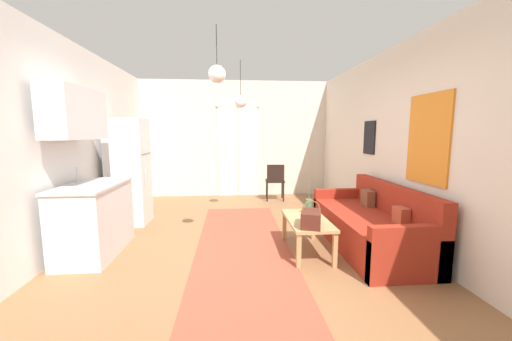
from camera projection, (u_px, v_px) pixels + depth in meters
name	position (u px, v px, depth m)	size (l,w,h in m)	color
ground_plane	(241.00, 265.00, 3.48)	(4.98, 7.95, 0.10)	#8E603D
wall_back	(236.00, 139.00, 6.97)	(4.58, 0.13, 2.73)	silver
wall_right	(427.00, 146.00, 3.48)	(0.12, 7.55, 2.73)	silver
wall_left	(31.00, 147.00, 3.11)	(0.12, 7.55, 2.73)	white
area_rug	(243.00, 245.00, 3.93)	(1.21, 3.77, 0.01)	#9E4733
couch	(372.00, 226.00, 3.87)	(0.86, 2.00, 0.84)	maroon
coffee_table	(307.00, 223.00, 3.68)	(0.50, 0.96, 0.44)	tan
bamboo_vase	(309.00, 206.00, 3.88)	(0.08, 0.08, 0.42)	#47704C
handbag	(311.00, 218.00, 3.36)	(0.31, 0.38, 0.31)	#512319
refrigerator	(129.00, 172.00, 4.82)	(0.61, 0.58, 1.75)	white
kitchen_counter	(90.00, 193.00, 3.59)	(0.60, 1.14, 2.04)	silver
accent_chair	(275.00, 180.00, 6.48)	(0.45, 0.43, 0.82)	black
pendant_lamp_near	(217.00, 74.00, 3.32)	(0.20, 0.20, 0.64)	black
pendant_lamp_far	(241.00, 102.00, 4.92)	(0.21, 0.21, 0.79)	black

